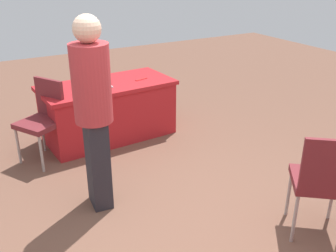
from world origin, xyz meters
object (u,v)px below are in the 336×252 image
chair_near_front (44,116)px  table_foreground (108,110)px  person_presenter (93,106)px  laptop_silver (96,84)px  chair_tucked_left (322,178)px  scissors_red (141,79)px  yarn_ball (77,84)px

chair_near_front → table_foreground: bearing=-105.4°
person_presenter → laptop_silver: person_presenter is taller
chair_tucked_left → laptop_silver: size_ratio=2.97×
person_presenter → scissors_red: person_presenter is taller
chair_near_front → scissors_red: (-1.33, -0.16, 0.20)m
table_foreground → chair_tucked_left: (-0.78, 2.78, 0.20)m
laptop_silver → yarn_ball: (0.23, -0.03, 0.01)m
person_presenter → yarn_ball: (-0.27, -1.39, -0.23)m
table_foreground → person_presenter: 1.69m
chair_tucked_left → laptop_silver: bearing=147.5°
person_presenter → chair_tucked_left: bearing=52.3°
table_foreground → laptop_silver: laptop_silver is taller
chair_near_front → chair_tucked_left: 3.04m
chair_near_front → yarn_ball: 0.58m
chair_near_front → person_presenter: size_ratio=0.53×
table_foreground → chair_tucked_left: size_ratio=1.78×
person_presenter → scissors_red: 1.78m
chair_near_front → scissors_red: 1.36m
person_presenter → chair_near_front: bearing=-164.1°
person_presenter → yarn_ball: 1.44m
table_foreground → person_presenter: (0.66, 1.42, 0.65)m
chair_near_front → chair_tucked_left: size_ratio=0.98×
laptop_silver → scissors_red: laptop_silver is taller
scissors_red → laptop_silver: bearing=-13.5°
chair_tucked_left → person_presenter: person_presenter is taller
laptop_silver → chair_tucked_left: bearing=106.4°
table_foreground → laptop_silver: (0.16, 0.06, 0.41)m
chair_near_front → person_presenter: person_presenter is taller
chair_near_front → scissors_red: bearing=-112.9°
chair_tucked_left → yarn_ball: (1.17, -2.75, 0.22)m
chair_near_front → scissors_red: size_ratio=5.31×
laptop_silver → scissors_red: size_ratio=1.83×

